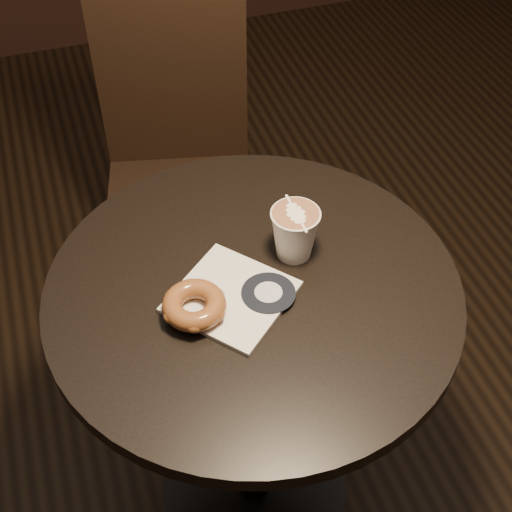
% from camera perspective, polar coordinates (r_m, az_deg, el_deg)
% --- Properties ---
extents(cafe_table, '(0.70, 0.70, 0.75)m').
position_cam_1_polar(cafe_table, '(1.35, -0.20, -7.98)').
color(cafe_table, black).
rests_on(cafe_table, ground).
extents(chair, '(0.45, 0.45, 0.94)m').
position_cam_1_polar(chair, '(1.85, -6.32, 8.65)').
color(chair, black).
rests_on(chair, ground).
extents(pastry_bag, '(0.25, 0.25, 0.01)m').
position_cam_1_polar(pastry_bag, '(1.17, -1.99, -3.27)').
color(pastry_bag, silver).
rests_on(pastry_bag, cafe_table).
extents(doughnut, '(0.10, 0.10, 0.03)m').
position_cam_1_polar(doughnut, '(1.13, -4.97, -3.93)').
color(doughnut, brown).
rests_on(doughnut, pastry_bag).
extents(latte_cup, '(0.09, 0.09, 0.09)m').
position_cam_1_polar(latte_cup, '(1.21, 3.11, 1.81)').
color(latte_cup, white).
rests_on(latte_cup, cafe_table).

